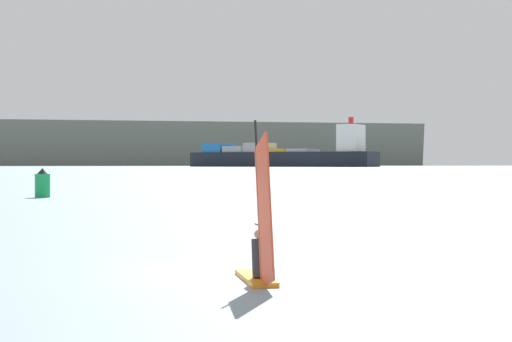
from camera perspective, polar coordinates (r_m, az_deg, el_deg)
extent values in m
plane|color=gray|center=(22.24, -2.17, -6.97)|extent=(4000.00, 4000.00, 0.00)
cube|color=orange|center=(20.83, -0.01, -7.32)|extent=(1.02, 2.74, 0.12)
cylinder|color=black|center=(20.24, 0.20, -1.90)|extent=(0.21, 1.08, 3.86)
cube|color=#E54C2D|center=(19.57, 0.56, -2.73)|extent=(0.39, 2.35, 3.73)
cylinder|color=black|center=(20.03, 0.33, -3.79)|extent=(0.26, 1.52, 0.04)
cylinder|color=#2D2D33|center=(20.42, 0.16, -5.98)|extent=(0.39, 0.53, 0.98)
sphere|color=tan|center=(20.36, 0.17, -4.33)|extent=(0.22, 0.22, 0.22)
cube|color=black|center=(688.25, 1.79, 0.80)|extent=(153.92, 103.27, 12.08)
cube|color=silver|center=(665.37, 6.50, 2.25)|extent=(25.48, 28.91, 21.47)
cylinder|color=red|center=(665.93, 6.51, 3.43)|extent=(4.00, 4.00, 6.00)
cube|color=#99999E|center=(680.59, 3.23, 1.42)|extent=(28.93, 33.01, 2.60)
cube|color=gold|center=(688.67, 1.73, 1.41)|extent=(28.93, 33.01, 2.60)
cube|color=#99999E|center=(697.25, 0.27, 1.61)|extent=(28.93, 33.01, 7.80)
cube|color=#99999E|center=(706.21, -1.16, 1.49)|extent=(28.93, 33.01, 5.20)
cube|color=#1E66AD|center=(715.64, -2.55, 1.58)|extent=(28.93, 33.01, 7.80)
cube|color=#60665B|center=(1087.35, -10.11, 1.70)|extent=(1354.29, 530.34, 50.43)
cylinder|color=#19994C|center=(72.99, -14.38, -0.98)|extent=(1.27, 1.27, 2.00)
cone|color=black|center=(72.97, -14.38, 0.00)|extent=(0.89, 0.89, 0.50)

